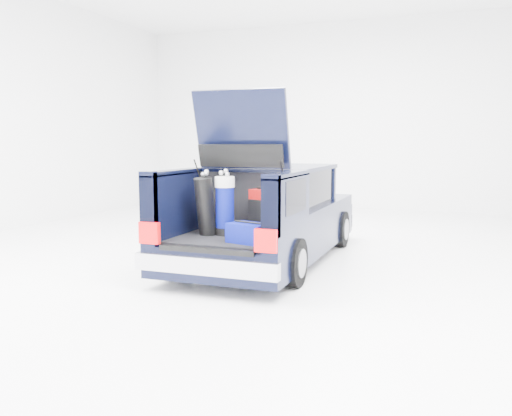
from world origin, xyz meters
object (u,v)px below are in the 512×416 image
at_px(blue_golf_bag, 225,205).
at_px(blue_duffel, 249,233).
at_px(car, 270,216).
at_px(red_suitcase, 265,212).
at_px(black_golf_bag, 205,206).

relative_size(blue_golf_bag, blue_duffel, 1.54).
relative_size(car, blue_duffel, 8.33).
relative_size(red_suitcase, blue_duffel, 1.10).
xyz_separation_m(black_golf_bag, blue_golf_bag, (0.22, 0.12, 0.01)).
height_order(black_golf_bag, blue_duffel, black_golf_bag).
relative_size(black_golf_bag, blue_golf_bag, 0.99).
distance_m(car, black_golf_bag, 1.61).
bearing_deg(red_suitcase, blue_duffel, -66.33).
bearing_deg(blue_golf_bag, red_suitcase, 22.89).
xyz_separation_m(car, blue_duffel, (0.37, -1.84, 0.04)).
bearing_deg(blue_duffel, black_golf_bag, 174.17).
bearing_deg(car, blue_duffel, -78.48).
distance_m(car, blue_duffel, 1.88).
distance_m(black_golf_bag, blue_duffel, 0.82).
relative_size(car, blue_golf_bag, 5.42).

